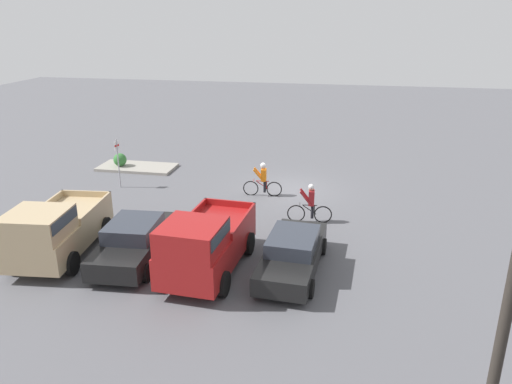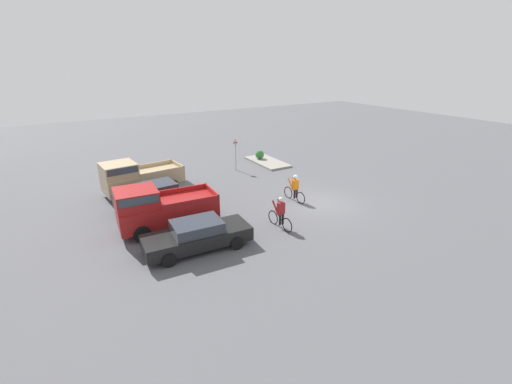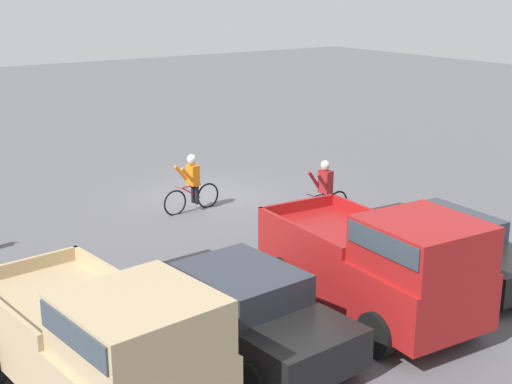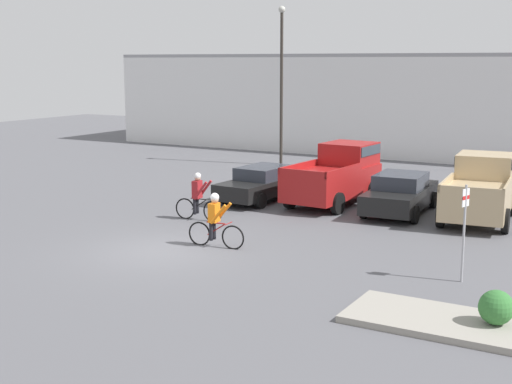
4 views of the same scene
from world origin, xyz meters
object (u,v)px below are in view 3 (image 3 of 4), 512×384
Objects in this scene: cyclist_0 at (192,182)px; cyclist_1 at (324,191)px; pickup_truck_0 at (381,262)px; sedan_0 at (445,244)px; sedan_1 at (241,308)px; pickup_truck_1 at (104,341)px.

cyclist_1 is (-2.52, 2.80, -0.00)m from cyclist_0.
pickup_truck_0 is 6.03m from cyclist_1.
cyclist_1 is (-0.20, -4.37, 0.16)m from sedan_0.
pickup_truck_0 reaches higher than cyclist_0.
sedan_1 is at bearing 38.44° from cyclist_1.
sedan_0 is at bearing -177.65° from sedan_1.
pickup_truck_0 reaches higher than sedan_0.
sedan_1 is 2.50× the size of cyclist_0.
pickup_truck_0 is 2.63× the size of cyclist_1.
pickup_truck_0 is 2.63× the size of cyclist_0.
sedan_1 is at bearing -12.47° from pickup_truck_0.
sedan_0 is 8.40m from pickup_truck_1.
sedan_0 is 5.60m from sedan_1.
sedan_1 is at bearing 66.15° from cyclist_0.
cyclist_1 is at bearing -149.32° from pickup_truck_1.
cyclist_0 is (-0.50, -8.02, -0.33)m from pickup_truck_0.
pickup_truck_0 is at bearing 86.45° from cyclist_0.
pickup_truck_0 is 0.99× the size of pickup_truck_1.
sedan_0 is 0.98× the size of pickup_truck_1.
cyclist_0 is (-6.03, -7.88, -0.29)m from pickup_truck_1.
sedan_1 is 8.09m from cyclist_0.
sedan_0 is at bearing -175.19° from pickup_truck_1.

